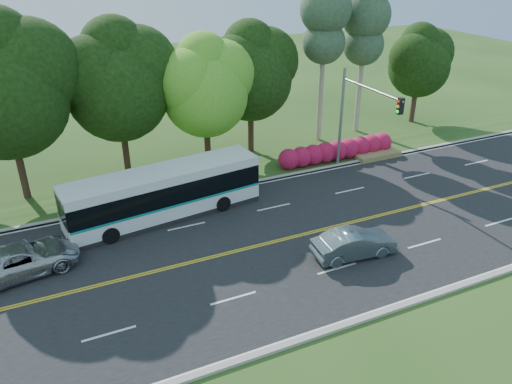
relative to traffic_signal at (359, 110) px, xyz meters
name	(u,v)px	position (x,y,z in m)	size (l,w,h in m)	color
ground	(310,233)	(-6.49, -5.40, -4.67)	(120.00, 120.00, 0.00)	#244717
road	(310,233)	(-6.49, -5.40, -4.66)	(60.00, 14.00, 0.02)	black
curb_north	(256,181)	(-6.49, 1.75, -4.60)	(60.00, 0.30, 0.15)	#9D998E
curb_south	(393,309)	(-6.49, -12.55, -4.60)	(60.00, 0.30, 0.15)	#9D998E
grass_verge	(245,171)	(-6.49, 3.60, -4.62)	(60.00, 4.00, 0.10)	#244717
lane_markings	(308,233)	(-6.59, -5.40, -4.65)	(57.60, 13.82, 0.00)	gold
tree_row	(153,74)	(-11.65, 6.73, 2.06)	(44.70, 9.10, 13.84)	black
bougainvillea_hedge	(340,151)	(0.69, 2.75, -3.95)	(9.50, 2.25, 1.50)	#A30D3B
traffic_signal	(359,110)	(0.00, 0.00, 0.00)	(0.42, 6.10, 7.00)	gray
transit_bus	(164,194)	(-13.24, -0.32, -3.19)	(11.51, 3.91, 2.96)	silver
sedan	(354,244)	(-5.62, -8.28, -3.93)	(1.52, 4.35, 1.43)	slate
suv	(22,260)	(-20.97, -2.88, -3.91)	(2.45, 5.32, 1.48)	#B2B4B7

